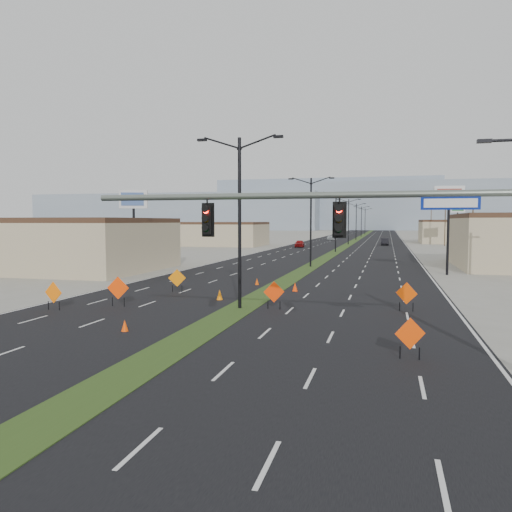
% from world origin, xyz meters
% --- Properties ---
extents(ground, '(600.00, 600.00, 0.00)m').
position_xyz_m(ground, '(0.00, 0.00, 0.00)').
color(ground, gray).
rests_on(ground, ground).
extents(road_surface, '(25.00, 400.00, 0.02)m').
position_xyz_m(road_surface, '(0.00, 100.00, 0.00)').
color(road_surface, black).
rests_on(road_surface, ground).
extents(median_strip, '(2.00, 400.00, 0.04)m').
position_xyz_m(median_strip, '(0.00, 100.00, 0.00)').
color(median_strip, '#2F491A').
rests_on(median_strip, ground).
extents(building_sw_far, '(30.00, 14.00, 4.50)m').
position_xyz_m(building_sw_far, '(-32.00, 85.00, 2.25)').
color(building_sw_far, '#C3B28B').
rests_on(building_sw_far, ground).
extents(mesa_west, '(180.00, 50.00, 22.00)m').
position_xyz_m(mesa_west, '(-120.00, 280.00, 11.00)').
color(mesa_west, '#8390A2').
rests_on(mesa_west, ground).
extents(mesa_center, '(220.00, 50.00, 28.00)m').
position_xyz_m(mesa_center, '(40.00, 300.00, 14.00)').
color(mesa_center, '#8390A2').
rests_on(mesa_center, ground).
extents(mesa_backdrop, '(140.00, 50.00, 32.00)m').
position_xyz_m(mesa_backdrop, '(-30.00, 320.00, 16.00)').
color(mesa_backdrop, '#8390A2').
rests_on(mesa_backdrop, ground).
extents(signal_mast, '(16.30, 0.60, 8.00)m').
position_xyz_m(signal_mast, '(8.56, 2.00, 4.79)').
color(signal_mast, slate).
rests_on(signal_mast, ground).
extents(streetlight_0, '(5.15, 0.24, 10.02)m').
position_xyz_m(streetlight_0, '(0.00, 12.00, 5.42)').
color(streetlight_0, black).
rests_on(streetlight_0, ground).
extents(streetlight_1, '(5.15, 0.24, 10.02)m').
position_xyz_m(streetlight_1, '(0.00, 40.00, 5.42)').
color(streetlight_1, black).
rests_on(streetlight_1, ground).
extents(streetlight_2, '(5.15, 0.24, 10.02)m').
position_xyz_m(streetlight_2, '(0.00, 68.00, 5.42)').
color(streetlight_2, black).
rests_on(streetlight_2, ground).
extents(streetlight_3, '(5.15, 0.24, 10.02)m').
position_xyz_m(streetlight_3, '(0.00, 96.00, 5.42)').
color(streetlight_3, black).
rests_on(streetlight_3, ground).
extents(streetlight_4, '(5.15, 0.24, 10.02)m').
position_xyz_m(streetlight_4, '(0.00, 124.00, 5.42)').
color(streetlight_4, black).
rests_on(streetlight_4, ground).
extents(streetlight_5, '(5.15, 0.24, 10.02)m').
position_xyz_m(streetlight_5, '(0.00, 152.00, 5.42)').
color(streetlight_5, black).
rests_on(streetlight_5, ground).
extents(streetlight_6, '(5.15, 0.24, 10.02)m').
position_xyz_m(streetlight_6, '(0.00, 180.00, 5.42)').
color(streetlight_6, black).
rests_on(streetlight_6, ground).
extents(utility_pole_1, '(1.60, 0.20, 9.00)m').
position_xyz_m(utility_pole_1, '(20.00, 60.00, 4.67)').
color(utility_pole_1, '#4C3823').
rests_on(utility_pole_1, ground).
extents(utility_pole_2, '(1.60, 0.20, 9.00)m').
position_xyz_m(utility_pole_2, '(20.00, 95.00, 4.67)').
color(utility_pole_2, '#4C3823').
rests_on(utility_pole_2, ground).
extents(utility_pole_3, '(1.60, 0.20, 9.00)m').
position_xyz_m(utility_pole_3, '(20.00, 130.00, 4.67)').
color(utility_pole_3, '#4C3823').
rests_on(utility_pole_3, ground).
extents(car_left, '(2.04, 4.33, 1.43)m').
position_xyz_m(car_left, '(-8.43, 81.61, 0.72)').
color(car_left, '#9C1111').
rests_on(car_left, ground).
extents(car_mid, '(1.65, 4.56, 1.50)m').
position_xyz_m(car_mid, '(7.87, 94.67, 0.75)').
color(car_mid, black).
rests_on(car_mid, ground).
extents(car_far, '(2.34, 4.74, 1.32)m').
position_xyz_m(car_far, '(-6.62, 120.08, 0.66)').
color(car_far, '#A7ACB0').
rests_on(car_far, ground).
extents(construction_sign_0, '(1.24, 0.23, 1.67)m').
position_xyz_m(construction_sign_0, '(-10.32, 8.76, 0.98)').
color(construction_sign_0, '#F86605').
rests_on(construction_sign_0, ground).
extents(construction_sign_1, '(1.37, 0.19, 1.83)m').
position_xyz_m(construction_sign_1, '(-7.32, 10.80, 1.08)').
color(construction_sign_1, '#FF3E05').
rests_on(construction_sign_1, ground).
extents(construction_sign_2, '(1.24, 0.39, 1.71)m').
position_xyz_m(construction_sign_2, '(-6.33, 17.29, 1.01)').
color(construction_sign_2, orange).
rests_on(construction_sign_2, ground).
extents(construction_sign_3, '(1.15, 0.55, 1.66)m').
position_xyz_m(construction_sign_3, '(2.00, 12.30, 0.98)').
color(construction_sign_3, '#ED3505').
rests_on(construction_sign_3, ground).
extents(construction_sign_4, '(1.12, 0.48, 1.58)m').
position_xyz_m(construction_sign_4, '(9.25, 3.20, 0.93)').
color(construction_sign_4, '#EC3E04').
rests_on(construction_sign_4, ground).
extents(construction_sign_5, '(1.18, 0.51, 1.68)m').
position_xyz_m(construction_sign_5, '(9.49, 13.59, 0.99)').
color(construction_sign_5, '#F84A05').
rests_on(construction_sign_5, ground).
extents(cone_0, '(0.44, 0.44, 0.56)m').
position_xyz_m(cone_0, '(-3.46, 4.76, 0.28)').
color(cone_0, '#FF4705').
rests_on(cone_0, ground).
extents(cone_1, '(0.46, 0.46, 0.68)m').
position_xyz_m(cone_1, '(-2.21, 14.79, 0.34)').
color(cone_1, orange).
rests_on(cone_1, ground).
extents(cone_2, '(0.46, 0.46, 0.67)m').
position_xyz_m(cone_2, '(1.85, 19.99, 0.34)').
color(cone_2, '#FF3B05').
rests_on(cone_2, ground).
extents(cone_3, '(0.43, 0.43, 0.55)m').
position_xyz_m(cone_3, '(-1.81, 22.92, 0.27)').
color(cone_3, '#DD4504').
rests_on(cone_3, ground).
extents(pole_sign_west, '(2.63, 1.21, 8.17)m').
position_xyz_m(pole_sign_west, '(-15.20, 27.37, 6.58)').
color(pole_sign_west, black).
rests_on(pole_sign_west, ground).
extents(pole_sign_east_near, '(2.80, 0.70, 8.53)m').
position_xyz_m(pole_sign_east_near, '(14.00, 34.94, 6.90)').
color(pole_sign_east_near, black).
rests_on(pole_sign_east_near, ground).
extents(pole_sign_east_far, '(2.88, 0.99, 8.82)m').
position_xyz_m(pole_sign_east_far, '(21.80, 90.33, 7.15)').
color(pole_sign_east_far, black).
rests_on(pole_sign_east_far, ground).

